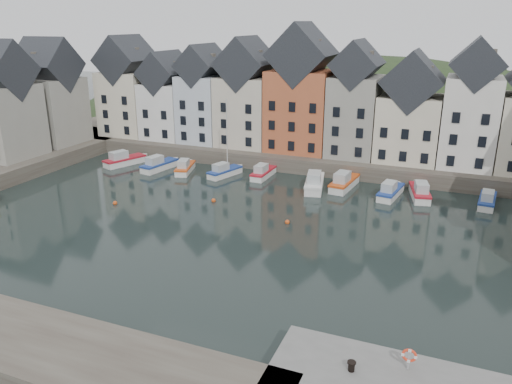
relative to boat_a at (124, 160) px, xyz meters
The scene contains 18 objects.
ground 28.69m from the boat_a, 36.45° to the right, with size 260.00×260.00×0.00m, color black.
far_quay 26.46m from the boat_a, 29.33° to the left, with size 90.00×16.00×2.00m, color #453C34.
hillside 48.99m from the boat_a, 59.35° to the left, with size 153.60×70.40×64.00m.
far_terrace 29.62m from the boat_a, 22.64° to the left, with size 72.37×8.16×17.78m.
left_terrace 15.70m from the boat_a, 164.71° to the right, with size 7.65×17.00×15.69m.
mooring_buoys 22.38m from the boat_a, 31.54° to the right, with size 20.50×5.50×0.50m.
boat_a is the anchor object (origin of this frame).
boat_b 6.06m from the boat_a, ahead, with size 2.93×6.30×2.33m.
boat_c 10.07m from the boat_a, ahead, with size 3.20×5.81×2.13m.
boat_d 15.87m from the boat_a, ahead, with size 3.23×5.72×10.44m.
boat_e 20.99m from the boat_a, ahead, with size 1.80×5.54×2.12m.
boat_f 28.57m from the boat_a, ahead, with size 3.48×7.08×2.61m.
boat_g 31.94m from the boat_a, ahead, with size 2.69×6.68×2.50m.
boat_h 37.72m from the boat_a, ahead, with size 2.62×6.05×2.25m.
boat_i 41.01m from the boat_a, ahead, with size 3.10×6.29×2.32m.
boat_j 48.27m from the boat_a, ahead, with size 2.17×5.56×2.09m.
mooring_bollard 53.34m from the boat_a, 40.79° to the right, with size 0.48×0.48×0.56m.
life_ring_post 54.74m from the boat_a, 37.89° to the right, with size 0.80×0.17×1.30m.
Camera 1 is at (20.91, -40.26, 19.74)m, focal length 35.00 mm.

